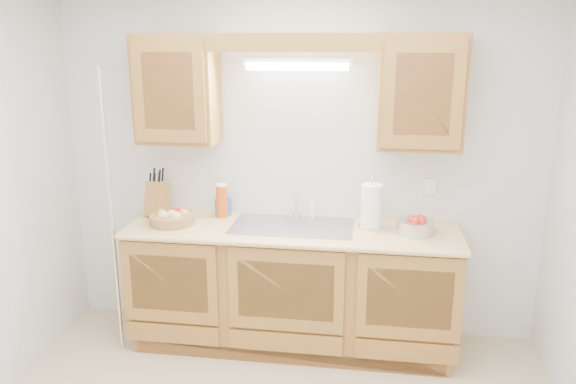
% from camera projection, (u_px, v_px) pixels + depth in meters
% --- Properties ---
extents(room, '(3.52, 3.50, 2.50)m').
position_uv_depth(room, '(257.00, 237.00, 2.67)').
color(room, '#C0AB8B').
rests_on(room, ground).
extents(base_cabinets, '(2.20, 0.60, 0.86)m').
position_uv_depth(base_cabinets, '(292.00, 287.00, 4.02)').
color(base_cabinets, '#A2712F').
rests_on(base_cabinets, ground).
extents(countertop, '(2.30, 0.63, 0.04)m').
position_uv_depth(countertop, '(292.00, 230.00, 3.89)').
color(countertop, tan).
rests_on(countertop, base_cabinets).
extents(upper_cabinet_left, '(0.55, 0.33, 0.75)m').
position_uv_depth(upper_cabinet_left, '(177.00, 89.00, 3.91)').
color(upper_cabinet_left, '#A2712F').
rests_on(upper_cabinet_left, room).
extents(upper_cabinet_right, '(0.55, 0.33, 0.75)m').
position_uv_depth(upper_cabinet_right, '(421.00, 92.00, 3.67)').
color(upper_cabinet_right, '#A2712F').
rests_on(upper_cabinet_right, room).
extents(valance, '(2.20, 0.05, 0.12)m').
position_uv_depth(valance, '(292.00, 42.00, 3.57)').
color(valance, '#A2712F').
rests_on(valance, room).
extents(fluorescent_fixture, '(0.76, 0.08, 0.08)m').
position_uv_depth(fluorescent_fixture, '(297.00, 64.00, 3.82)').
color(fluorescent_fixture, white).
rests_on(fluorescent_fixture, room).
extents(sink, '(0.84, 0.46, 0.36)m').
position_uv_depth(sink, '(292.00, 236.00, 3.93)').
color(sink, '#9E9EA3').
rests_on(sink, countertop).
extents(wire_shelf_pole, '(0.03, 0.03, 2.00)m').
position_uv_depth(wire_shelf_pole, '(111.00, 217.00, 3.79)').
color(wire_shelf_pole, silver).
rests_on(wire_shelf_pole, ground).
extents(outlet_plate, '(0.08, 0.01, 0.12)m').
position_uv_depth(outlet_plate, '(430.00, 186.00, 3.98)').
color(outlet_plate, white).
rests_on(outlet_plate, room).
extents(fruit_basket, '(0.32, 0.32, 0.10)m').
position_uv_depth(fruit_basket, '(172.00, 217.00, 3.96)').
color(fruit_basket, '#A27C41').
rests_on(fruit_basket, countertop).
extents(knife_block, '(0.15, 0.22, 0.36)m').
position_uv_depth(knife_block, '(157.00, 198.00, 4.14)').
color(knife_block, '#A2712F').
rests_on(knife_block, countertop).
extents(orange_canister, '(0.10, 0.10, 0.25)m').
position_uv_depth(orange_canister, '(222.00, 201.00, 4.09)').
color(orange_canister, '#CF4C0B').
rests_on(orange_canister, countertop).
extents(soap_bottle, '(0.11, 0.11, 0.19)m').
position_uv_depth(soap_bottle, '(223.00, 203.00, 4.13)').
color(soap_bottle, '#2350AF').
rests_on(soap_bottle, countertop).
extents(sponge, '(0.14, 0.11, 0.02)m').
position_uv_depth(sponge, '(371.00, 218.00, 4.05)').
color(sponge, '#CC333F').
rests_on(sponge, countertop).
extents(paper_towel, '(0.18, 0.18, 0.37)m').
position_uv_depth(paper_towel, '(371.00, 207.00, 3.84)').
color(paper_towel, silver).
rests_on(paper_towel, countertop).
extents(apple_bowl, '(0.26, 0.26, 0.13)m').
position_uv_depth(apple_bowl, '(416.00, 226.00, 3.75)').
color(apple_bowl, silver).
rests_on(apple_bowl, countertop).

